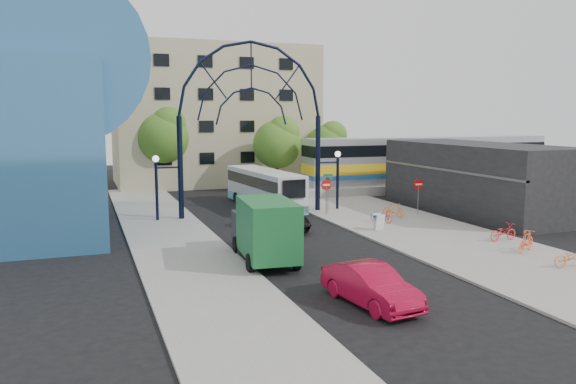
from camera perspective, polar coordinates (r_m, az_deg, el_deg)
name	(u,v)px	position (r m, az deg, el deg)	size (l,w,h in m)	color
ground	(337,264)	(26.97, 4.98, -7.34)	(120.00, 120.00, 0.00)	black
sidewalk_east	(431,234)	(34.26, 14.32, -4.20)	(8.00, 56.00, 0.12)	gray
plaza_west	(179,247)	(30.70, -11.03, -5.48)	(5.00, 50.00, 0.12)	gray
gateway_arch	(251,93)	(39.19, -3.73, 10.00)	(13.64, 0.44, 12.10)	black
stop_sign	(326,188)	(39.27, 3.92, 0.40)	(0.80, 0.07, 2.50)	slate
do_not_enter_sign	(418,188)	(40.51, 13.12, 0.42)	(0.76, 0.07, 2.48)	slate
street_name_sign	(328,185)	(39.96, 4.09, 0.73)	(0.70, 0.70, 2.80)	slate
sandwich_board	(379,220)	(34.51, 9.20, -2.81)	(0.55, 0.61, 0.99)	white
transit_hall	(8,121)	(38.76, -26.55, 6.48)	(16.50, 18.00, 14.50)	teal
commercial_block_east	(477,178)	(43.38, 18.67, 1.38)	(6.00, 16.00, 5.00)	black
apartment_block	(213,116)	(59.97, -7.62, 7.69)	(20.00, 12.10, 14.00)	tan
train_platform	(428,185)	(55.57, 14.05, 0.70)	(32.00, 5.00, 0.80)	gray
train_car	(429,159)	(55.32, 14.14, 3.27)	(25.10, 3.05, 4.20)	#B7B7BC
tree_north_a	(278,142)	(52.45, -0.98, 5.14)	(4.48, 4.48, 7.00)	#382314
tree_north_b	(164,134)	(53.99, -12.53, 5.73)	(5.12, 5.12, 8.00)	#382314
tree_north_c	(328,143)	(56.55, 4.12, 4.97)	(4.16, 4.16, 6.50)	#382314
city_bus	(264,188)	(42.95, -2.43, 0.39)	(3.22, 10.64, 2.88)	silver
green_truck	(264,230)	(27.15, -2.45, -3.86)	(2.82, 6.32, 3.10)	black
black_suv	(277,219)	(34.61, -1.15, -2.76)	(2.31, 5.02, 1.39)	black
red_sedan	(371,285)	(21.37, 8.39, -9.36)	(1.60, 4.59, 1.51)	#A60A2C
bike_near_a	(382,216)	(36.97, 9.49, -2.41)	(0.57, 1.64, 0.86)	#ED4C2F
bike_near_b	(394,210)	(39.13, 10.69, -1.76)	(0.48, 1.70, 1.02)	orange
bike_far_a	(503,232)	(33.43, 21.01, -3.82)	(0.64, 1.83, 0.96)	red
bike_far_b	(526,241)	(31.20, 23.06, -4.61)	(0.52, 1.83, 1.10)	#FD6132
bike_far_c	(572,257)	(28.90, 26.89, -5.92)	(0.64, 1.83, 0.96)	orange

